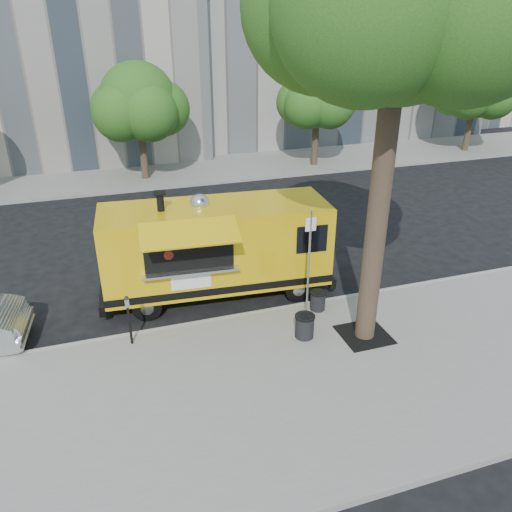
{
  "coord_description": "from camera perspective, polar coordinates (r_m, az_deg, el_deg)",
  "views": [
    {
      "loc": [
        -3.24,
        -11.9,
        7.38
      ],
      "look_at": [
        0.64,
        0.0,
        1.37
      ],
      "focal_mm": 35.0,
      "sensor_mm": 36.0,
      "label": 1
    }
  ],
  "objects": [
    {
      "name": "building_right",
      "position": [
        48.93,
        27.23,
        23.85
      ],
      "size": [
        16.0,
        12.0,
        16.0
      ],
      "primitive_type": "cube",
      "color": "beige",
      "rests_on": "ground"
    },
    {
      "name": "far_tree_b",
      "position": [
        24.96,
        -13.3,
        16.83
      ],
      "size": [
        3.6,
        3.6,
        5.5
      ],
      "color": "#33261C",
      "rests_on": "far_sidewalk"
    },
    {
      "name": "trash_bin_right",
      "position": [
        12.54,
        5.58,
        -7.91
      ],
      "size": [
        0.51,
        0.51,
        0.61
      ],
      "color": "black",
      "rests_on": "sidewalk"
    },
    {
      "name": "sidewalk",
      "position": [
        11.24,
        3.32,
        -14.95
      ],
      "size": [
        60.0,
        6.0,
        0.15
      ],
      "primitive_type": "cube",
      "color": "gray",
      "rests_on": "ground"
    },
    {
      "name": "tree_well",
      "position": [
        13.01,
        12.26,
        -8.78
      ],
      "size": [
        1.2,
        1.2,
        0.02
      ],
      "primitive_type": "cube",
      "color": "black",
      "rests_on": "sidewalk"
    },
    {
      "name": "food_truck",
      "position": [
        14.08,
        -4.66,
        0.97
      ],
      "size": [
        6.72,
        3.28,
        3.24
      ],
      "rotation": [
        0.0,
        0.0,
        -0.08
      ],
      "color": "#E2B20B",
      "rests_on": "ground"
    },
    {
      "name": "far_tree_c",
      "position": [
        27.02,
        7.03,
        17.67
      ],
      "size": [
        3.24,
        3.24,
        5.21
      ],
      "color": "#33261C",
      "rests_on": "far_sidewalk"
    },
    {
      "name": "trash_bin_left",
      "position": [
        13.71,
        7.08,
        -5.0
      ],
      "size": [
        0.45,
        0.45,
        0.53
      ],
      "color": "black",
      "rests_on": "sidewalk"
    },
    {
      "name": "curb",
      "position": [
        13.57,
        -1.37,
        -6.92
      ],
      "size": [
        60.0,
        0.14,
        0.16
      ],
      "primitive_type": "cube",
      "color": "#999993",
      "rests_on": "ground"
    },
    {
      "name": "sign_post",
      "position": [
        12.68,
        6.08,
        -0.38
      ],
      "size": [
        0.28,
        0.06,
        3.0
      ],
      "color": "silver",
      "rests_on": "sidewalk"
    },
    {
      "name": "far_sidewalk",
      "position": [
        26.63,
        -10.51,
        9.29
      ],
      "size": [
        60.0,
        5.0,
        0.15
      ],
      "primitive_type": "cube",
      "color": "gray",
      "rests_on": "ground"
    },
    {
      "name": "far_tree_d",
      "position": [
        32.61,
        23.89,
        17.45
      ],
      "size": [
        3.78,
        3.78,
        5.64
      ],
      "color": "#33261C",
      "rests_on": "far_sidewalk"
    },
    {
      "name": "ground",
      "position": [
        14.37,
        -2.45,
        -5.27
      ],
      "size": [
        120.0,
        120.0,
        0.0
      ],
      "primitive_type": "plane",
      "color": "black",
      "rests_on": "ground"
    },
    {
      "name": "parking_meter",
      "position": [
        12.34,
        -14.37,
        -6.49
      ],
      "size": [
        0.11,
        0.11,
        1.33
      ],
      "color": "black",
      "rests_on": "sidewalk"
    }
  ]
}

